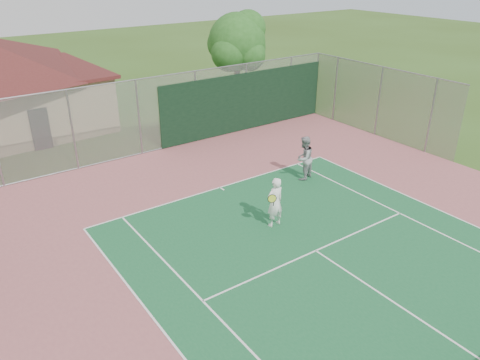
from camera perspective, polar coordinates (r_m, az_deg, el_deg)
name	(u,v)px	position (r m, az deg, el deg)	size (l,w,h in m)	color
back_fence	(198,108)	(23.14, -5.09, 8.68)	(20.08, 0.11, 3.53)	gray
side_fence_right	(379,102)	(24.90, 16.55, 9.14)	(0.08, 9.00, 3.50)	gray
tree	(238,44)	(29.00, -0.19, 16.28)	(4.03, 3.82, 5.63)	#3E2C16
player_white_front	(275,203)	(15.68, 4.27, -2.76)	(0.86, 0.62, 1.77)	white
player_grey_back	(304,159)	(19.21, 7.80, 2.61)	(1.06, 0.93, 1.83)	#96989A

